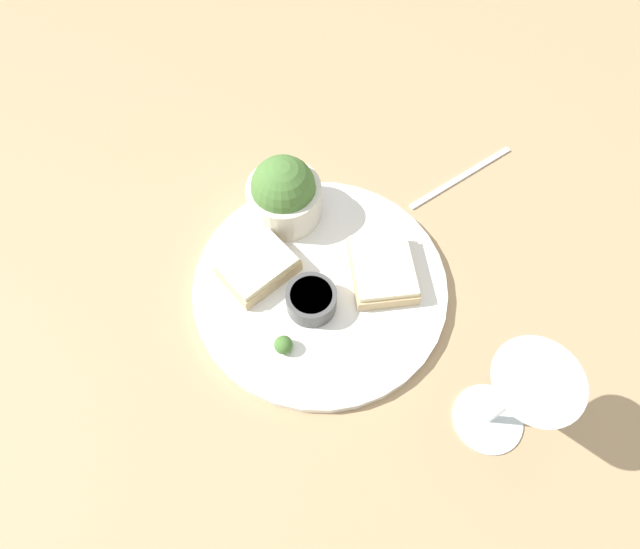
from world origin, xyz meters
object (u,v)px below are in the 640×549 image
Objects in this scene: cheese_toast_near at (383,270)px; cheese_toast_far at (258,267)px; sauce_ramekin at (311,299)px; salad_bowl at (284,194)px; wine_glass at (520,394)px; fork at (462,177)px.

cheese_toast_far is (0.07, -0.13, 0.00)m from cheese_toast_near.
salad_bowl is at bearing -135.65° from sauce_ramekin.
cheese_toast_near is at bearing 81.93° from salad_bowl.
cheese_toast_far is at bearing -94.60° from sauce_ramekin.
sauce_ramekin is 0.41× the size of wine_glass.
cheese_toast_near is 0.21m from wine_glass.
cheese_toast_far is at bearing 11.78° from salad_bowl.
salad_bowl is at bearing -44.39° from fork.
sauce_ramekin is 0.35× the size of fork.
sauce_ramekin is at bearing -34.29° from cheese_toast_near.
cheese_toast_near is (-0.08, 0.05, -0.00)m from sauce_ramekin.
sauce_ramekin is at bearing -15.79° from fork.
wine_glass is (0.09, 0.18, 0.07)m from cheese_toast_near.
cheese_toast_near and cheese_toast_far have the same top height.
sauce_ramekin reaches higher than cheese_toast_near.
wine_glass is 0.86× the size of fork.
wine_glass reaches higher than fork.
salad_bowl is 0.80× the size of cheese_toast_near.
wine_glass is at bearing 61.81° from cheese_toast_near.
fork is (-0.29, -0.15, -0.10)m from wine_glass.
cheese_toast_far is 0.60× the size of fork.
salad_bowl is 0.64× the size of wine_glass.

